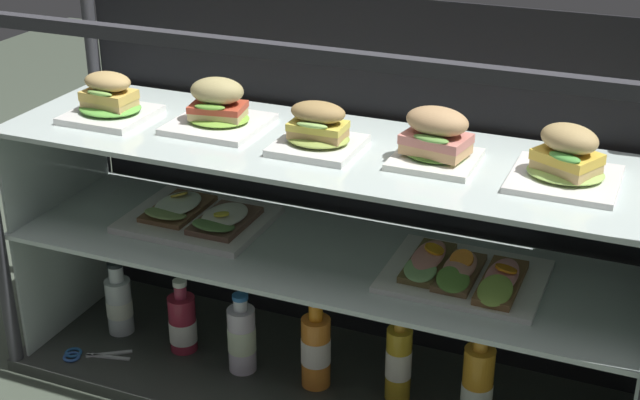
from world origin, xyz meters
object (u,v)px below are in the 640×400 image
at_px(plated_roll_sandwich_mid_right, 218,109).
at_px(juice_bottle_tucked_behind, 316,349).
at_px(juice_bottle_front_fourth, 398,362).
at_px(kitchen_scissors, 81,355).
at_px(open_sandwich_tray_near_left_corner, 463,273).
at_px(juice_bottle_back_right, 119,303).
at_px(plated_roll_sandwich_center, 109,102).
at_px(plated_roll_sandwich_far_left, 566,162).
at_px(plated_roll_sandwich_near_left_corner, 436,139).
at_px(juice_bottle_back_left, 242,338).
at_px(plated_roll_sandwich_far_right, 318,132).
at_px(open_sandwich_tray_right_of_center, 198,217).
at_px(juice_bottle_front_left_end, 183,324).
at_px(juice_bottle_front_middle, 477,386).

xyz_separation_m(plated_roll_sandwich_mid_right, juice_bottle_tucked_behind, (0.26, -0.04, -0.55)).
distance_m(plated_roll_sandwich_mid_right, juice_bottle_front_fourth, 0.72).
bearing_deg(kitchen_scissors, juice_bottle_front_fourth, 10.62).
distance_m(open_sandwich_tray_near_left_corner, juice_bottle_back_right, 0.95).
bearing_deg(open_sandwich_tray_near_left_corner, plated_roll_sandwich_center, -178.55).
relative_size(plated_roll_sandwich_center, plated_roll_sandwich_far_left, 0.89).
bearing_deg(open_sandwich_tray_near_left_corner, plated_roll_sandwich_near_left_corner, 176.37).
distance_m(plated_roll_sandwich_mid_right, juice_bottle_back_right, 0.65).
bearing_deg(plated_roll_sandwich_near_left_corner, open_sandwich_tray_near_left_corner, -3.63).
height_order(juice_bottle_back_left, juice_bottle_tucked_behind, juice_bottle_tucked_behind).
xyz_separation_m(plated_roll_sandwich_far_right, juice_bottle_tucked_behind, (-0.00, -0.00, -0.55)).
xyz_separation_m(plated_roll_sandwich_far_right, open_sandwich_tray_near_left_corner, (0.33, 0.02, -0.28)).
distance_m(plated_roll_sandwich_near_left_corner, open_sandwich_tray_right_of_center, 0.66).
height_order(plated_roll_sandwich_mid_right, juice_bottle_tucked_behind, plated_roll_sandwich_mid_right).
distance_m(plated_roll_sandwich_near_left_corner, plated_roll_sandwich_far_left, 0.26).
relative_size(plated_roll_sandwich_far_right, open_sandwich_tray_near_left_corner, 0.52).
bearing_deg(juice_bottle_front_fourth, plated_roll_sandwich_far_left, -0.41).
relative_size(plated_roll_sandwich_center, juice_bottle_front_fourth, 0.81).
distance_m(open_sandwich_tray_right_of_center, juice_bottle_back_left, 0.31).
height_order(plated_roll_sandwich_far_left, juice_bottle_back_right, plated_roll_sandwich_far_left).
bearing_deg(juice_bottle_front_left_end, juice_bottle_front_fourth, 1.69).
bearing_deg(juice_bottle_back_right, open_sandwich_tray_near_left_corner, 0.23).
relative_size(plated_roll_sandwich_far_left, juice_bottle_front_middle, 0.86).
height_order(plated_roll_sandwich_far_left, open_sandwich_tray_right_of_center, plated_roll_sandwich_far_left).
bearing_deg(kitchen_scissors, plated_roll_sandwich_center, 58.58).
bearing_deg(juice_bottle_front_middle, plated_roll_sandwich_center, -179.40).
relative_size(juice_bottle_back_right, juice_bottle_front_left_end, 1.03).
distance_m(plated_roll_sandwich_center, juice_bottle_front_left_end, 0.59).
distance_m(plated_roll_sandwich_center, juice_bottle_back_right, 0.57).
bearing_deg(open_sandwich_tray_right_of_center, plated_roll_sandwich_near_left_corner, -2.10).
height_order(juice_bottle_back_left, juice_bottle_front_fourth, juice_bottle_front_fourth).
relative_size(plated_roll_sandwich_center, juice_bottle_back_right, 0.90).
relative_size(open_sandwich_tray_right_of_center, juice_bottle_tucked_behind, 1.45).
relative_size(plated_roll_sandwich_center, plated_roll_sandwich_near_left_corner, 1.09).
height_order(juice_bottle_tucked_behind, juice_bottle_front_fourth, juice_bottle_tucked_behind).
relative_size(plated_roll_sandwich_far_right, open_sandwich_tray_right_of_center, 0.52).
relative_size(plated_roll_sandwich_far_right, juice_bottle_front_middle, 0.73).
bearing_deg(open_sandwich_tray_near_left_corner, juice_bottle_front_fourth, 178.19).
bearing_deg(plated_roll_sandwich_far_left, juice_bottle_front_fourth, 179.59).
relative_size(plated_roll_sandwich_center, plated_roll_sandwich_mid_right, 0.90).
xyz_separation_m(juice_bottle_front_left_end, juice_bottle_tucked_behind, (0.37, -0.01, 0.02)).
height_order(open_sandwich_tray_right_of_center, kitchen_scissors, open_sandwich_tray_right_of_center).
bearing_deg(juice_bottle_front_fourth, juice_bottle_front_middle, -4.90).
bearing_deg(juice_bottle_back_left, plated_roll_sandwich_mid_right, 140.54).
xyz_separation_m(open_sandwich_tray_right_of_center, open_sandwich_tray_near_left_corner, (0.66, -0.03, 0.00)).
height_order(plated_roll_sandwich_mid_right, kitchen_scissors, plated_roll_sandwich_mid_right).
height_order(juice_bottle_front_middle, kitchen_scissors, juice_bottle_front_middle).
bearing_deg(juice_bottle_back_left, juice_bottle_back_right, 175.51).
bearing_deg(juice_bottle_front_middle, plated_roll_sandwich_far_right, -179.10).
relative_size(plated_roll_sandwich_center, juice_bottle_back_left, 0.88).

